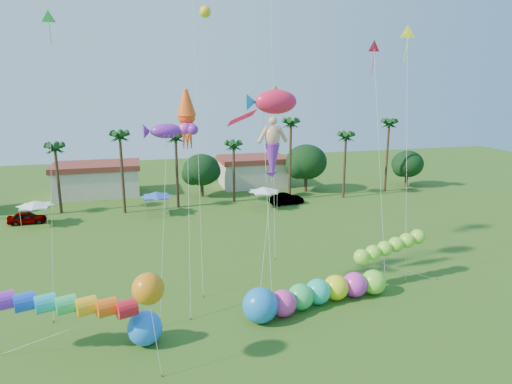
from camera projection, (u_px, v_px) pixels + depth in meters
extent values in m
cylinder|color=#3A2819|center=(58.00, 181.00, 58.34)|extent=(0.36, 0.36, 8.50)
cylinder|color=#3A2819|center=(122.00, 175.00, 58.28)|extent=(0.36, 0.36, 10.00)
cylinder|color=#3A2819|center=(177.00, 173.00, 61.02)|extent=(0.36, 0.36, 9.50)
cylinder|color=#3A2819|center=(234.00, 174.00, 64.13)|extent=(0.36, 0.36, 8.00)
cylinder|color=#3A2819|center=(290.00, 162.00, 64.83)|extent=(0.36, 0.36, 11.00)
cylinder|color=#3A2819|center=(345.00, 167.00, 66.12)|extent=(0.36, 0.36, 9.00)
cylinder|color=#3A2819|center=(387.00, 158.00, 69.81)|extent=(0.36, 0.36, 10.50)
sphere|color=#113814|center=(201.00, 170.00, 66.88)|extent=(5.46, 5.46, 5.46)
sphere|color=#113814|center=(306.00, 162.00, 69.78)|extent=(6.30, 6.30, 6.30)
sphere|color=#113814|center=(407.00, 164.00, 73.30)|extent=(5.04, 5.04, 5.04)
cube|color=beige|center=(98.00, 182.00, 68.32)|extent=(12.00, 7.00, 4.00)
cube|color=beige|center=(252.00, 174.00, 74.30)|extent=(10.00, 7.00, 4.00)
pyramid|color=white|center=(35.00, 203.00, 53.51)|extent=(3.00, 3.00, 0.60)
pyramid|color=blue|center=(156.00, 194.00, 57.93)|extent=(3.00, 3.00, 0.60)
pyramid|color=white|center=(264.00, 189.00, 60.48)|extent=(3.00, 3.00, 0.60)
imported|color=#4C4C54|center=(27.00, 218.00, 54.73)|extent=(4.35, 1.84, 1.47)
imported|color=#4C4C54|center=(286.00, 199.00, 63.25)|extent=(4.84, 1.95, 1.56)
imported|color=#A9A38D|center=(370.00, 278.00, 37.92)|extent=(0.96, 0.96, 1.57)
sphere|color=#D63898|center=(283.00, 303.00, 33.18)|extent=(1.99, 1.99, 1.99)
sphere|color=#2EC55C|center=(300.00, 297.00, 34.15)|extent=(1.99, 1.99, 1.99)
sphere|color=#1CC5A4|center=(318.00, 292.00, 35.00)|extent=(1.99, 1.99, 1.99)
sphere|color=#D9EC18|center=(336.00, 288.00, 35.67)|extent=(1.99, 1.99, 1.99)
sphere|color=#D832C5|center=(355.00, 285.00, 36.19)|extent=(1.99, 1.99, 1.99)
sphere|color=#74EA34|center=(374.00, 282.00, 36.65)|extent=(1.99, 1.99, 1.99)
sphere|color=blue|center=(260.00, 305.00, 32.29)|extent=(3.01, 3.01, 2.54)
sphere|color=#1B75FA|center=(145.00, 328.00, 29.58)|extent=(2.26, 2.26, 2.26)
cylinder|color=red|center=(91.00, 313.00, 27.92)|extent=(8.52, 2.26, 1.14)
cylinder|color=silver|center=(63.00, 332.00, 28.52)|extent=(7.96, 1.55, 2.93)
ellipsoid|color=#86EC34|center=(361.00, 257.00, 37.13)|extent=(6.79, 4.08, 1.51)
cylinder|color=silver|center=(400.00, 269.00, 38.27)|extent=(7.22, 0.21, 2.80)
cylinder|color=brown|center=(437.00, 279.00, 39.39)|extent=(0.08, 0.08, 0.16)
sphere|color=orange|center=(148.00, 289.00, 25.63)|extent=(1.87, 1.87, 1.83)
cylinder|color=silver|center=(155.00, 333.00, 26.07)|extent=(0.51, 0.59, 5.37)
cylinder|color=brown|center=(162.00, 375.00, 26.48)|extent=(0.08, 0.08, 0.16)
cylinder|color=silver|center=(266.00, 230.00, 34.69)|extent=(2.02, 3.25, 11.45)
cylinder|color=brown|center=(258.00, 308.00, 34.28)|extent=(0.08, 0.08, 0.16)
ellipsoid|color=#F81B45|center=(276.00, 102.00, 35.97)|extent=(5.39, 3.31, 2.13)
cylinder|color=silver|center=(274.00, 202.00, 35.45)|extent=(1.57, 4.54, 15.13)
cylinder|color=brown|center=(272.00, 304.00, 34.92)|extent=(0.08, 0.08, 0.16)
cylinder|color=silver|center=(198.00, 136.00, 36.33)|extent=(0.74, 6.33, 24.95)
cylinder|color=brown|center=(203.00, 296.00, 36.23)|extent=(0.08, 0.08, 0.16)
cone|color=#FD5214|center=(187.00, 117.00, 33.43)|extent=(1.49, 1.49, 4.14)
cylinder|color=silver|center=(189.00, 217.00, 33.13)|extent=(0.69, 4.09, 14.18)
cylinder|color=brown|center=(191.00, 319.00, 32.80)|extent=(0.08, 0.08, 0.16)
ellipsoid|color=purple|center=(166.00, 131.00, 32.15)|extent=(4.16, 2.80, 1.49)
cylinder|color=silver|center=(163.00, 229.00, 31.96)|extent=(1.34, 3.45, 13.31)
cylinder|color=brown|center=(160.00, 327.00, 31.75)|extent=(0.08, 0.08, 0.16)
cone|color=red|center=(374.00, 48.00, 39.17)|extent=(1.34, 0.38, 1.32)
cylinder|color=silver|center=(380.00, 164.00, 39.16)|extent=(0.35, 4.91, 19.52)
cylinder|color=brown|center=(385.00, 280.00, 39.13)|extent=(0.08, 0.08, 0.16)
cone|color=#F8FF1A|center=(408.00, 33.00, 36.89)|extent=(1.34, 0.70, 1.33)
cylinder|color=silver|center=(407.00, 161.00, 37.87)|extent=(0.33, 3.05, 20.49)
cylinder|color=brown|center=(406.00, 282.00, 38.83)|extent=(0.08, 0.08, 0.16)
cone|color=green|center=(49.00, 18.00, 31.64)|extent=(1.12, 0.50, 1.10)
cylinder|color=silver|center=(51.00, 172.00, 32.04)|extent=(1.15, 4.19, 20.98)
cylinder|color=brown|center=(53.00, 322.00, 32.42)|extent=(0.08, 0.08, 0.16)
cylinder|color=silver|center=(272.00, 95.00, 42.48)|extent=(0.66, 4.72, 30.87)
cylinder|color=brown|center=(275.00, 259.00, 43.84)|extent=(0.08, 0.08, 0.16)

